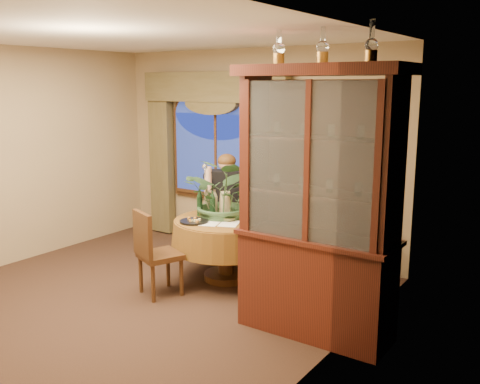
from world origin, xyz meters
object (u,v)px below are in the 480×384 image
Objects in this scene: oil_lamp_right at (372,41)px; wine_bottle_1 at (200,203)px; person_pink at (289,237)px; person_scarf at (288,215)px; oil_lamp_center at (323,43)px; olive_bowl at (228,219)px; stoneware_vase at (225,204)px; china_cabinet at (318,205)px; dining_table at (226,249)px; wine_bottle_0 at (215,203)px; wine_bottle_2 at (207,200)px; chair_front_left at (160,253)px; centerpiece_plant at (226,167)px; chair_back_right at (284,229)px; oil_lamp_left at (279,45)px; person_back at (227,206)px; chair_right at (292,251)px; wine_bottle_3 at (213,204)px; chair_back at (222,222)px.

wine_bottle_1 is (-2.31, 0.62, -1.75)m from oil_lamp_right.
person_scarf reaches higher than person_pink.
olive_bowl is (-1.44, 0.60, -1.89)m from oil_lamp_center.
china_cabinet is at bearing -25.70° from stoneware_vase.
dining_table is at bearing 141.09° from olive_bowl.
person_scarf is 4.19× the size of wine_bottle_1.
wine_bottle_1 is at bearing 165.08° from oil_lamp_right.
wine_bottle_2 is (-0.19, 0.09, 0.00)m from wine_bottle_0.
chair_front_left is at bearing -176.90° from oil_lamp_right.
centerpiece_plant is 0.55m from wine_bottle_1.
oil_lamp_center is at bearing -22.80° from wine_bottle_2.
chair_front_left reaches higher than dining_table.
oil_lamp_left is at bearing 137.85° from chair_back_right.
olive_bowl is 0.47× the size of wine_bottle_1.
person_back is at bearing 124.26° from stoneware_vase.
oil_lamp_center reaches higher than chair_back_right.
oil_lamp_center reaches higher than chair_right.
olive_bowl is 0.47× the size of wine_bottle_2.
person_pink reaches higher than stoneware_vase.
oil_lamp_right is 2.92m from person_scarf.
oil_lamp_right is 1.03× the size of wine_bottle_0.
oil_lamp_center is 2.71m from wine_bottle_2.
china_cabinet is at bearing 0.00° from oil_lamp_left.
wine_bottle_3 is at bearing -125.22° from centerpiece_plant.
person_pink is 0.91m from person_scarf.
wine_bottle_2 is at bearing 157.20° from oil_lamp_center.
wine_bottle_0 is at bearing 86.44° from chair_right.
person_back is 1.03× the size of person_scarf.
wine_bottle_2 is at bearing 83.23° from person_pink.
chair_back_right is (-0.77, 1.51, -2.18)m from oil_lamp_left.
oil_lamp_center is at bearing -25.70° from centerpiece_plant.
oil_lamp_left is 3.05m from chair_back.
wine_bottle_0 is 0.21m from wine_bottle_2.
olive_bowl is (-0.23, -0.91, 0.29)m from chair_back_right.
person_scarf is (-1.14, 1.48, -0.55)m from china_cabinet.
oil_lamp_center is at bearing -18.16° from wine_bottle_1.
chair_right is at bearing 12.81° from olive_bowl.
dining_table is 0.88m from chair_back.
chair_right is at bearing 7.13° from dining_table.
person_back is at bearing 125.26° from dining_table.
centerpiece_plant reaches higher than stoneware_vase.
chair_back_right is 1.20m from wine_bottle_1.
wine_bottle_0 and wine_bottle_3 have the same top height.
dining_table is 1.88m from china_cabinet.
chair_back_right is 0.94m from stoneware_vase.
person_pink is 0.93× the size of person_back.
china_cabinet reaches higher than dining_table.
olive_bowl is at bearing 157.26° from oil_lamp_center.
stoneware_vase is at bearing 159.23° from oil_lamp_right.
oil_lamp_left is at bearing -162.38° from person_pink.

